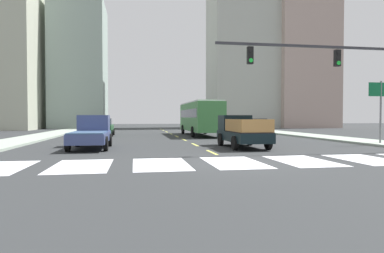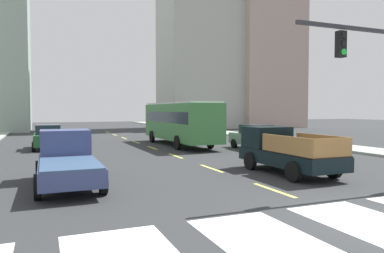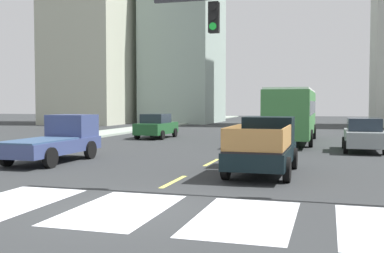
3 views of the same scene
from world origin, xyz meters
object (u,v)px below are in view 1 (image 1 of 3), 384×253
at_px(sedan_mid, 103,127).
at_px(pickup_dark, 92,133).
at_px(traffic_signal_gantry, 360,70).
at_px(city_bus, 200,116).
at_px(direction_sign_green, 381,99).
at_px(pickup_stakebed, 241,132).
at_px(sedan_near_left, 254,128).

bearing_deg(sedan_mid, pickup_dark, -88.73).
distance_m(pickup_dark, traffic_signal_gantry, 15.27).
distance_m(city_bus, direction_sign_green, 16.40).
height_order(pickup_dark, traffic_signal_gantry, traffic_signal_gantry).
height_order(traffic_signal_gantry, direction_sign_green, traffic_signal_gantry).
relative_size(pickup_dark, city_bus, 0.48).
bearing_deg(pickup_stakebed, pickup_dark, 176.95).
height_order(pickup_dark, sedan_near_left, pickup_dark).
distance_m(pickup_dark, city_bus, 15.33).
relative_size(city_bus, traffic_signal_gantry, 0.92).
relative_size(traffic_signal_gantry, direction_sign_green, 2.79).
bearing_deg(city_bus, traffic_signal_gantry, -73.57).
relative_size(sedan_mid, traffic_signal_gantry, 0.38).
relative_size(pickup_stakebed, traffic_signal_gantry, 0.44).
bearing_deg(direction_sign_green, traffic_signal_gantry, -137.78).
xyz_separation_m(sedan_mid, direction_sign_green, (18.94, -14.30, 2.17)).
distance_m(pickup_stakebed, sedan_near_left, 9.41).
xyz_separation_m(pickup_stakebed, sedan_mid, (-9.47, 14.11, -0.08)).
bearing_deg(city_bus, pickup_dark, -125.83).
height_order(pickup_stakebed, city_bus, city_bus).
distance_m(pickup_stakebed, traffic_signal_gantry, 7.38).
distance_m(pickup_stakebed, pickup_dark, 8.99).
bearing_deg(sedan_near_left, pickup_stakebed, -112.44).
bearing_deg(pickup_stakebed, sedan_near_left, 67.12).
relative_size(pickup_dark, traffic_signal_gantry, 0.44).
bearing_deg(city_bus, pickup_stakebed, -89.99).
distance_m(pickup_stakebed, direction_sign_green, 9.70).
bearing_deg(pickup_dark, city_bus, 55.47).
relative_size(city_bus, sedan_near_left, 2.45).
distance_m(sedan_near_left, sedan_mid, 14.52).
distance_m(city_bus, traffic_signal_gantry, 18.20).
height_order(pickup_stakebed, pickup_dark, same).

